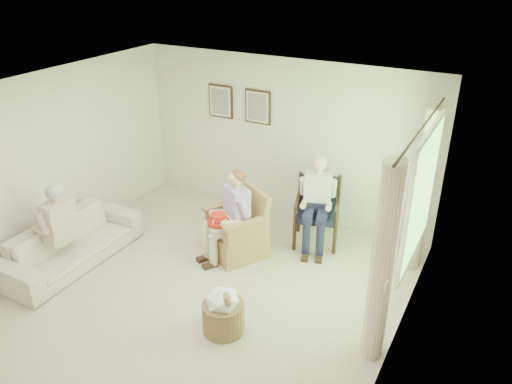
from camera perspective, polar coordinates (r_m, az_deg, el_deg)
floor at (r=6.62m, az=-7.67°, el=-12.02°), size 5.50×5.50×0.00m
back_wall at (r=8.08m, az=3.15°, el=6.05°), size 5.00×0.04×2.60m
left_wall at (r=7.57m, az=-23.91°, el=2.35°), size 0.04×5.50×2.60m
right_wall at (r=5.01m, az=15.63°, el=-8.37°), size 0.04×5.50×2.60m
ceiling at (r=5.43m, az=-9.30°, el=10.17°), size 5.00×5.50×0.02m
window at (r=5.92m, az=18.45°, el=-0.03°), size 0.13×2.50×1.63m
curtain_left at (r=5.30m, az=14.23°, el=-8.07°), size 0.34×0.34×2.30m
curtain_right at (r=7.00m, az=18.50°, el=0.10°), size 0.34×0.34×2.30m
framed_print_left at (r=8.43m, az=-4.07°, el=10.30°), size 0.45×0.05×0.55m
framed_print_right at (r=8.09m, az=0.19°, el=9.69°), size 0.45×0.05×0.55m
wicker_armchair at (r=7.31m, az=-2.10°, el=-4.85°), size 0.76×0.75×0.97m
wood_armchair at (r=7.56m, az=7.23°, el=-1.86°), size 0.65×0.61×0.99m
sofa at (r=7.56m, az=-20.31°, el=-5.49°), size 2.09×0.82×0.61m
person_wicker at (r=6.99m, az=-2.69°, el=-2.13°), size 0.40×0.63×1.31m
person_dark at (r=7.30m, az=6.87°, el=-0.53°), size 0.40×0.63×1.38m
person_sofa at (r=7.25m, az=-21.97°, el=-3.37°), size 0.42×0.63×1.27m
red_hat at (r=6.97m, az=-4.35°, el=-3.16°), size 0.31×0.31×0.14m
hatbox at (r=5.95m, az=-3.76°, el=-13.40°), size 0.52×0.52×0.72m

